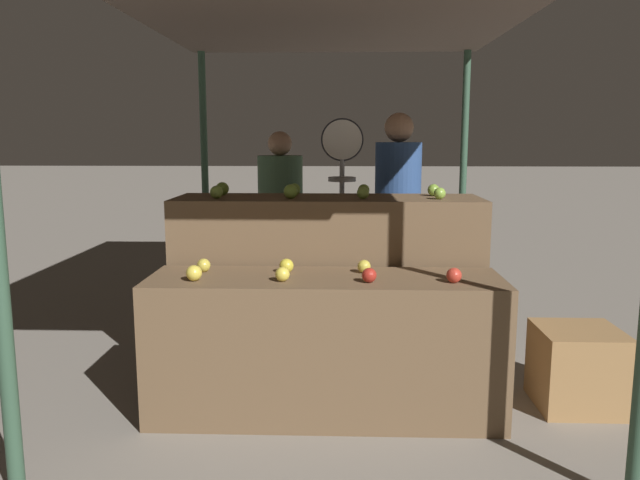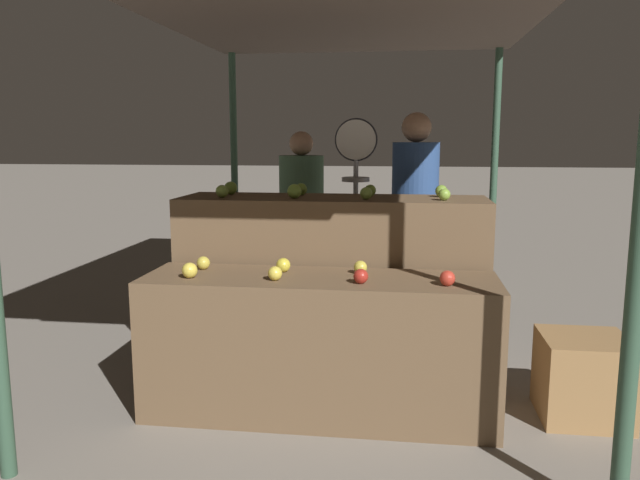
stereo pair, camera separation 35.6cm
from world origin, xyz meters
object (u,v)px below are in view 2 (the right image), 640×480
(produce_scale, at_px, (356,179))
(person_customer_left, at_px, (302,210))
(person_vendor_at_scale, at_px, (415,207))
(wooden_crate_side, at_px, (583,378))

(produce_scale, relative_size, person_customer_left, 1.05)
(person_vendor_at_scale, xyz_separation_m, wooden_crate_side, (0.89, -1.42, -0.75))
(produce_scale, distance_m, person_vendor_at_scale, 0.56)
(wooden_crate_side, bearing_deg, person_customer_left, 133.85)
(produce_scale, relative_size, person_vendor_at_scale, 0.97)
(produce_scale, xyz_separation_m, person_customer_left, (-0.52, 0.78, -0.32))
(produce_scale, height_order, person_vendor_at_scale, person_vendor_at_scale)
(person_vendor_at_scale, xyz_separation_m, person_customer_left, (-0.95, 0.50, -0.09))
(person_vendor_at_scale, relative_size, person_customer_left, 1.09)
(produce_scale, bearing_deg, person_vendor_at_scale, 32.67)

